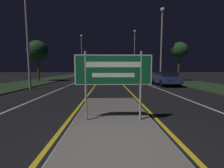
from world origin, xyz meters
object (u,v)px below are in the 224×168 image
Objects in this scene: car_receding_0 at (165,78)px; car_approaching_0 at (89,77)px; streetlight_left_far at (82,48)px; car_receding_2 at (135,73)px; car_approaching_1 at (81,73)px; car_receding_1 at (127,75)px; car_approaching_2 at (86,72)px; streetlight_left_near at (27,19)px; highway_sign at (113,72)px; streetlight_right_far at (135,45)px; streetlight_right_near at (162,35)px; car_receding_3 at (129,72)px.

car_approaching_0 is at bearing 162.31° from car_receding_0.
streetlight_left_far is 2.06× the size of car_receding_2.
car_receding_2 is at bearing 8.27° from car_approaching_1.
streetlight_left_far reaches higher than car_approaching_1.
car_receding_1 is 1.00× the size of car_approaching_2.
car_receding_2 is (12.69, 21.29, -4.92)m from streetlight_left_near.
car_receding_2 is 1.15× the size of car_approaching_0.
highway_sign is at bearing -101.73° from car_receding_2.
car_approaching_1 is 9.13m from car_approaching_2.
car_approaching_2 is (-12.54, 3.51, -6.87)m from streetlight_right_far.
car_receding_2 is at bearing 59.19° from streetlight_left_near.
streetlight_left_near is (-6.61, 8.00, 4.10)m from highway_sign.
streetlight_left_near is 0.94× the size of streetlight_left_far.
car_receding_2 is at bearing 62.39° from car_approaching_0.
car_receding_1 is (9.49, 11.22, -4.89)m from streetlight_left_near.
car_receding_0 is 1.09× the size of car_approaching_2.
streetlight_right_near is at bearing -55.34° from streetlight_left_far.
car_approaching_2 is (0.57, 28.67, -4.86)m from streetlight_left_near.
car_receding_1 is 19.60m from car_approaching_2.
car_receding_3 is at bearing 81.07° from car_receding_1.
car_receding_2 is (12.48, -2.66, -5.83)m from streetlight_left_far.
car_receding_1 reaches higher than car_receding_3.
streetlight_right_near is 26.58m from car_approaching_2.
car_receding_0 reaches higher than car_receding_2.
car_receding_2 is 1.12× the size of car_approaching_2.
car_approaching_0 is at bearing -77.80° from streetlight_left_far.
car_receding_1 is (-3.38, 5.60, -4.91)m from streetlight_right_near.
streetlight_right_near is 2.10× the size of car_receding_1.
car_approaching_1 is at bearing -83.78° from streetlight_left_far.
highway_sign reaches higher than car_approaching_2.
car_approaching_1 is (0.48, -4.40, -5.80)m from streetlight_left_far.
streetlight_left_near is 1.95× the size of car_receding_2.
car_approaching_2 is at bearing 114.21° from car_receding_0.
car_receding_1 is at bearing 108.01° from car_receding_0.
car_receding_1 is (-2.80, 8.61, 0.02)m from car_receding_0.
car_receding_2 is (-0.42, -3.88, -6.93)m from streetlight_right_far.
car_receding_0 is 0.95× the size of car_receding_3.
car_receding_3 is (12.36, 6.86, -5.82)m from streetlight_left_far.
car_approaching_0 is (-8.43, -16.11, 0.04)m from car_receding_2.
streetlight_right_far is at bearing -84.49° from car_receding_3.
streetlight_left_near is 2.19× the size of car_approaching_1.
streetlight_left_far is at bearing 101.34° from highway_sign.
streetlight_right_near is (12.87, 5.62, 0.02)m from streetlight_left_near.
streetlight_left_far is 2.31× the size of car_approaching_2.
car_receding_1 is at bearing 49.78° from streetlight_left_near.
streetlight_left_near is at bearing -91.15° from car_approaching_2.
streetlight_right_near is at bearing -61.92° from car_approaching_2.
car_approaching_2 is at bearing -169.96° from car_receding_3.
car_receding_0 is 20.52m from car_approaching_1.
car_approaching_0 is (-8.85, -19.99, -6.89)m from streetlight_right_far.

